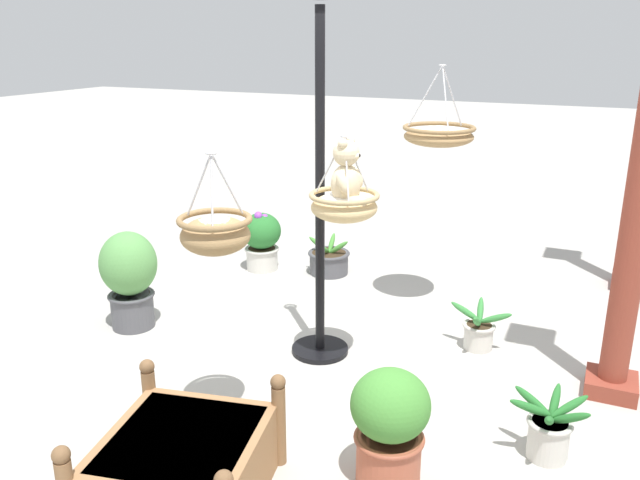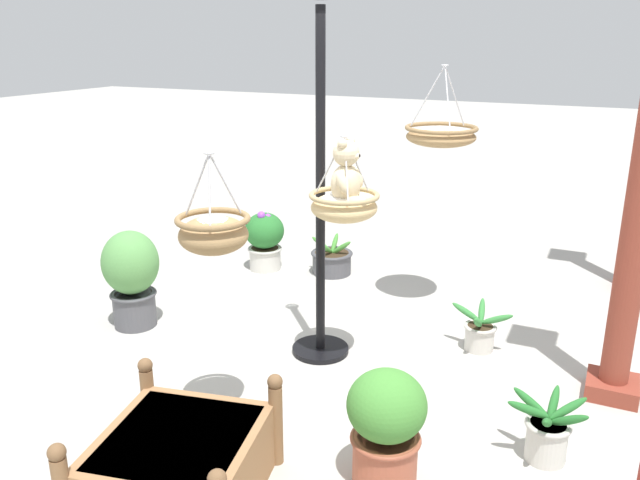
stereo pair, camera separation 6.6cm
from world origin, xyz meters
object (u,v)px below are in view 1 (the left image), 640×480
hanging_basket_with_teddy (344,205)px  greenhouse_pillar_far_back (638,213)px  display_pole_central (320,251)px  potted_plant_trailing_ivy (479,331)px  hanging_basket_left_high (439,135)px  potted_plant_broad_leaf (129,276)px  potted_plant_conical_shrub (549,431)px  teddy_bear (348,176)px  wooden_planter_box (184,466)px  potted_plant_small_succulent (262,239)px  potted_plant_fern_front (390,424)px  potted_plant_flowering_red (329,260)px  hanging_basket_right_low (215,233)px

hanging_basket_with_teddy → greenhouse_pillar_far_back: bearing=103.1°
display_pole_central → potted_plant_trailing_ivy: size_ratio=5.19×
hanging_basket_left_high → potted_plant_broad_leaf: (1.43, -2.18, -1.11)m
hanging_basket_with_teddy → hanging_basket_left_high: 1.41m
hanging_basket_with_teddy → potted_plant_conical_shrub: hanging_basket_with_teddy is taller
hanging_basket_with_teddy → teddy_bear: bearing=90.0°
hanging_basket_left_high → display_pole_central: bearing=-24.7°
wooden_planter_box → potted_plant_conical_shrub: 2.08m
display_pole_central → greenhouse_pillar_far_back: bearing=97.6°
wooden_planter_box → potted_plant_small_succulent: size_ratio=1.67×
potted_plant_fern_front → potted_plant_broad_leaf: 2.80m
hanging_basket_left_high → hanging_basket_with_teddy: bearing=-12.6°
potted_plant_conical_shrub → potted_plant_flowering_red: bearing=-133.7°
potted_plant_small_succulent → display_pole_central: bearing=42.4°
teddy_bear → potted_plant_trailing_ivy: teddy_bear is taller
potted_plant_flowering_red → potted_plant_trailing_ivy: 2.03m
display_pole_central → potted_plant_flowering_red: size_ratio=5.65×
potted_plant_fern_front → potted_plant_broad_leaf: size_ratio=0.82×
hanging_basket_right_low → display_pole_central: bearing=174.1°
potted_plant_small_succulent → potted_plant_conical_shrub: bearing=55.7°
hanging_basket_with_teddy → potted_plant_broad_leaf: bearing=-87.5°
potted_plant_fern_front → potted_plant_flowering_red: (-2.87, -1.60, -0.23)m
display_pole_central → potted_plant_trailing_ivy: 1.42m
greenhouse_pillar_far_back → potted_plant_small_succulent: (-1.16, -3.40, -0.96)m
potted_plant_broad_leaf → display_pole_central: bearing=98.1°
potted_plant_conical_shrub → potted_plant_broad_leaf: size_ratio=0.56×
hanging_basket_left_high → potted_plant_broad_leaf: bearing=-56.8°
wooden_planter_box → hanging_basket_with_teddy: bearing=173.0°
hanging_basket_left_high → potted_plant_conical_shrub: 2.61m
hanging_basket_with_teddy → hanging_basket_right_low: size_ratio=1.01×
potted_plant_fern_front → potted_plant_small_succulent: bearing=-139.6°
hanging_basket_right_low → potted_plant_small_succulent: size_ratio=0.91×
hanging_basket_with_teddy → potted_plant_conical_shrub: 1.91m
display_pole_central → potted_plant_broad_leaf: 1.69m
hanging_basket_right_low → potted_plant_conical_shrub: hanging_basket_right_low is taller
hanging_basket_with_teddy → hanging_basket_left_high: size_ratio=0.89×
greenhouse_pillar_far_back → potted_plant_small_succulent: greenhouse_pillar_far_back is taller
potted_plant_flowering_red → potted_plant_small_succulent: potted_plant_small_succulent is taller
potted_plant_trailing_ivy → potted_plant_small_succulent: bearing=-109.8°
display_pole_central → hanging_basket_right_low: (1.18, -0.12, 0.46)m
hanging_basket_left_high → potted_plant_flowering_red: size_ratio=1.44×
hanging_basket_left_high → hanging_basket_right_low: hanging_basket_left_high is taller
greenhouse_pillar_far_back → hanging_basket_right_low: bearing=-56.5°
hanging_basket_right_low → hanging_basket_with_teddy: bearing=160.2°
teddy_bear → hanging_basket_left_high: (-1.35, 0.28, 0.12)m
hanging_basket_with_teddy → potted_plant_trailing_ivy: 1.57m
potted_plant_flowering_red → potted_plant_fern_front: bearing=29.2°
display_pole_central → wooden_planter_box: (1.83, 0.04, -0.61)m
hanging_basket_right_low → potted_plant_trailing_ivy: hanging_basket_right_low is taller
display_pole_central → potted_plant_trailing_ivy: (-0.57, 1.11, -0.68)m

